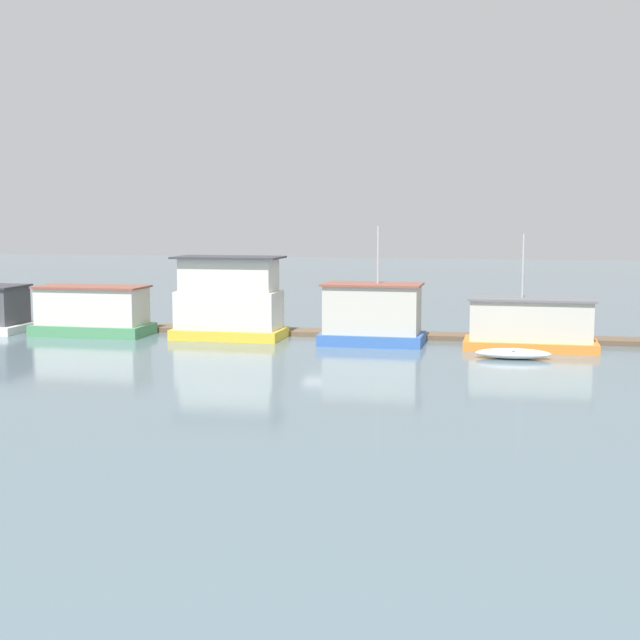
% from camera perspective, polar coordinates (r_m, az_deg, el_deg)
% --- Properties ---
extents(ground_plane, '(200.00, 200.00, 0.00)m').
position_cam_1_polar(ground_plane, '(53.07, 0.23, -1.38)').
color(ground_plane, slate).
extents(dock_walkway, '(59.60, 2.09, 0.30)m').
position_cam_1_polar(dock_walkway, '(55.65, 0.81, -0.84)').
color(dock_walkway, brown).
rests_on(dock_walkway, ground_plane).
extents(houseboat_green, '(7.21, 3.42, 3.09)m').
position_cam_1_polar(houseboat_green, '(57.53, -14.36, 0.52)').
color(houseboat_green, '#4C9360').
rests_on(houseboat_green, ground_plane).
extents(houseboat_yellow, '(6.67, 3.45, 5.00)m').
position_cam_1_polar(houseboat_yellow, '(54.37, -5.84, 1.23)').
color(houseboat_yellow, gold).
rests_on(houseboat_yellow, ground_plane).
extents(houseboat_blue, '(5.97, 3.35, 6.86)m').
position_cam_1_polar(houseboat_blue, '(51.87, 3.37, 0.32)').
color(houseboat_blue, '#3866B7').
rests_on(houseboat_blue, ground_plane).
extents(houseboat_orange, '(7.32, 3.29, 6.44)m').
position_cam_1_polar(houseboat_orange, '(51.27, 13.33, -0.30)').
color(houseboat_orange, orange).
rests_on(houseboat_orange, ground_plane).
extents(dinghy_white, '(3.95, 1.54, 0.53)m').
position_cam_1_polar(dinghy_white, '(47.84, 12.26, -2.11)').
color(dinghy_white, white).
rests_on(dinghy_white, ground_plane).
extents(mooring_post_near_right, '(0.30, 0.30, 1.73)m').
position_cam_1_polar(mooring_post_near_right, '(53.79, 3.57, -0.35)').
color(mooring_post_near_right, brown).
rests_on(mooring_post_near_right, ground_plane).
extents(mooring_post_near_left, '(0.30, 0.30, 1.90)m').
position_cam_1_polar(mooring_post_near_left, '(55.99, -6.04, -0.00)').
color(mooring_post_near_left, brown).
rests_on(mooring_post_near_left, ground_plane).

